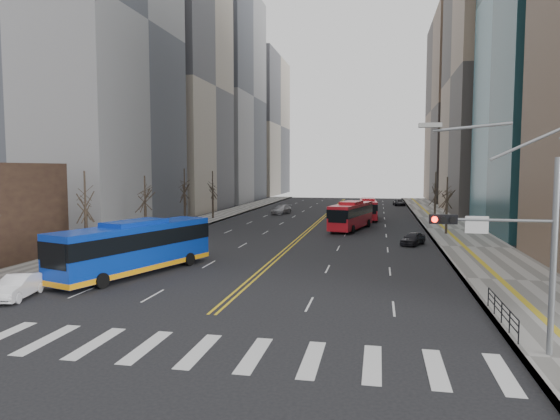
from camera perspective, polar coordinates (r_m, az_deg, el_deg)
name	(u,v)px	position (r m, az deg, el deg)	size (l,w,h in m)	color
ground	(172,349)	(22.19, -12.22, -15.26)	(220.00, 220.00, 0.00)	black
sidewalk_right	(453,229)	(65.16, 19.20, -2.10)	(7.00, 130.00, 0.15)	slate
sidewalk_left	(193,223)	(69.17, -9.94, -1.52)	(5.00, 130.00, 0.15)	slate
crosswalk	(172,349)	(22.19, -12.22, -15.24)	(26.70, 4.00, 0.01)	silver
centerline	(321,219)	(74.95, 4.75, -1.04)	(0.55, 100.00, 0.01)	gold
office_towers	(332,73)	(89.50, 5.96, 15.27)	(83.00, 134.00, 58.00)	gray
signal_mast	(515,237)	(21.92, 25.31, -2.77)	(5.37, 0.37, 9.39)	gray
pedestrian_railing	(502,309)	(26.64, 24.01, -10.30)	(0.06, 6.06, 1.02)	black
street_trees	(237,193)	(55.93, -4.96, 1.99)	(35.20, 47.20, 7.60)	black
blue_bus	(135,246)	(37.26, -16.19, -3.96)	(6.84, 13.60, 3.86)	#0B30A9
red_bus_near	(351,214)	(62.23, 8.14, -0.44)	(5.06, 11.42, 3.53)	red
red_bus_far	(368,208)	(74.97, 10.02, 0.27)	(2.98, 10.05, 3.18)	red
car_white	(18,286)	(33.19, -27.76, -7.73)	(1.46, 4.20, 1.38)	white
car_dark_mid	(413,239)	(51.10, 14.95, -3.17)	(1.52, 3.79, 1.29)	black
car_silver	(281,210)	(83.00, 0.16, 0.05)	(2.08, 5.12, 1.49)	#A09FA5
car_dark_far	(399,203)	(104.53, 13.47, 0.83)	(2.06, 4.48, 1.24)	black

